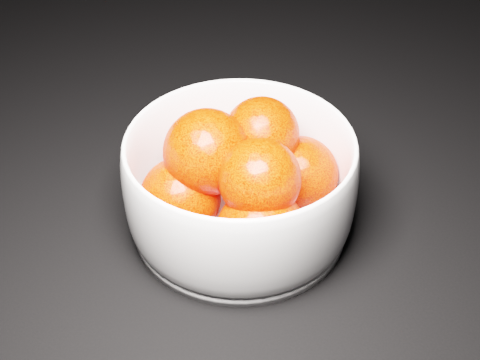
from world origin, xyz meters
The scene contains 3 objects.
ground centered at (0.00, 0.00, 0.00)m, with size 3.00×3.00×0.00m, color black.
bowl centered at (0.25, -0.25, 0.05)m, with size 0.22×0.22×0.11m.
orange_pile centered at (0.25, -0.25, 0.07)m, with size 0.17×0.17×0.12m.
Camera 1 is at (0.52, -0.65, 0.46)m, focal length 50.00 mm.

